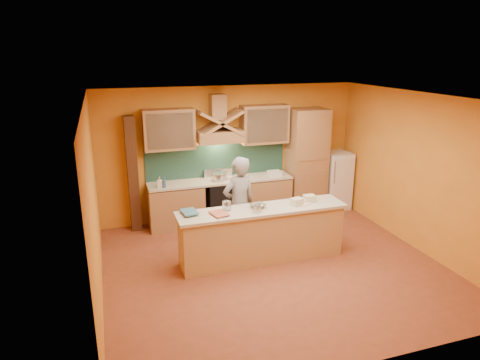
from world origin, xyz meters
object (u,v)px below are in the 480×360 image
object	(u,v)px
stove	(221,201)
person	(239,205)
kitchen_scale	(257,210)
fridge	(335,180)
mixing_bowl	(258,206)

from	to	relation	value
stove	person	size ratio (longest dim) A/B	0.52
person	kitchen_scale	world-z (taller)	person
fridge	mixing_bowl	size ratio (longest dim) A/B	5.20
stove	kitchen_scale	world-z (taller)	kitchen_scale
kitchen_scale	fridge	bearing A→B (deg)	58.94
person	fridge	bearing A→B (deg)	-166.51
person	mixing_bowl	size ratio (longest dim) A/B	6.99
mixing_bowl	person	bearing A→B (deg)	115.60
stove	mixing_bowl	xyz separation A→B (m)	(0.14, -1.85, 0.53)
fridge	person	world-z (taller)	person
stove	kitchen_scale	size ratio (longest dim) A/B	8.15
kitchen_scale	mixing_bowl	distance (m)	0.22
fridge	kitchen_scale	world-z (taller)	fridge
fridge	kitchen_scale	size ratio (longest dim) A/B	11.77
stove	fridge	distance (m)	2.71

